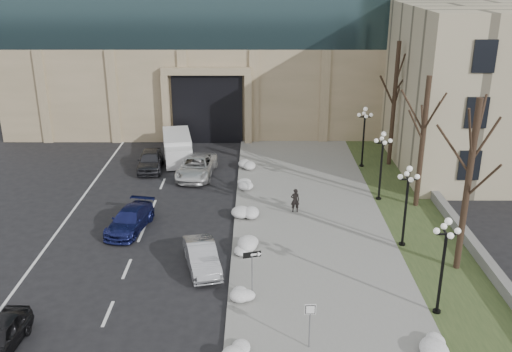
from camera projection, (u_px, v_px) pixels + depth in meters
The scene contains 25 objects.
sidewalk at pixel (313, 233), 33.11m from camera, with size 9.00×40.00×0.12m, color gray.
curb at pixel (236, 233), 33.11m from camera, with size 0.30×40.00×0.14m, color gray.
grass_strip at pixel (425, 233), 33.11m from camera, with size 4.00×40.00×0.10m, color #314221.
stone_wall at pixel (449, 214), 34.87m from camera, with size 0.50×30.00×0.70m, color gray.
car_b at pixel (202, 257), 29.20m from camera, with size 1.45×4.16×1.37m, color #A9AAB0.
car_c at pixel (130, 220), 33.45m from camera, with size 1.81×4.46×1.29m, color navy.
car_d at pixel (196, 167), 41.84m from camera, with size 2.45×5.32×1.48m, color silver.
car_e at pixel (150, 160), 43.14m from camera, with size 1.76×4.38×1.49m, color #303036.
pedestrian at pixel (295, 200), 35.56m from camera, with size 0.56×0.37×1.54m, color black.
box_truck at pixel (177, 148), 45.49m from camera, with size 3.08×6.28×1.91m.
one_way_sign at pixel (255, 260), 26.29m from camera, with size 0.90×0.34×2.39m.
keep_sign at pixel (310, 317), 22.74m from camera, with size 0.46×0.07×2.15m.
snow_clump_c at pixel (239, 292), 26.78m from camera, with size 1.10×1.60×0.36m, color white.
snow_clump_d at pixel (245, 247), 31.04m from camera, with size 1.10×1.60×0.36m, color white.
snow_clump_e at pixel (245, 217), 34.68m from camera, with size 1.10×1.60×0.36m, color white.
snow_clump_f at pixel (248, 185), 39.63m from camera, with size 1.10×1.60×0.36m, color white.
snow_clump_g at pixel (247, 166), 43.32m from camera, with size 1.10×1.60×0.36m, color white.
snow_clump_h at pixel (439, 346), 23.01m from camera, with size 1.10×1.60×0.36m, color white.
lamppost_a at pixel (444, 253), 24.56m from camera, with size 1.18×1.18×4.76m.
lamppost_b at pixel (407, 195), 30.64m from camera, with size 1.18×1.18×4.76m.
lamppost_c at pixel (382, 157), 36.72m from camera, with size 1.18×1.18×4.76m.
lamppost_d at pixel (364, 129), 42.80m from camera, with size 1.18×1.18×4.76m.
tree_near at pixel (471, 163), 27.33m from camera, with size 3.20×3.20×9.00m.
tree_mid at pixel (424, 124), 34.92m from camera, with size 3.20×3.20×8.50m.
tree_far at pixel (395, 87), 42.18m from camera, with size 3.20×3.20×9.50m.
Camera 1 is at (0.18, -15.80, 14.88)m, focal length 40.00 mm.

